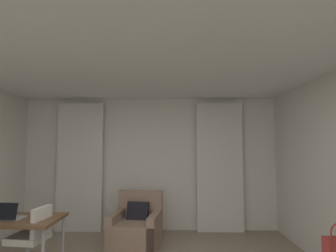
{
  "coord_description": "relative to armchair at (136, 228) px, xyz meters",
  "views": [
    {
      "loc": [
        0.43,
        -2.47,
        1.61
      ],
      "look_at": [
        0.38,
        1.52,
        1.93
      ],
      "focal_mm": 29.06,
      "sensor_mm": 36.0,
      "label": 1
    }
  ],
  "objects": [
    {
      "name": "desk",
      "position": [
        -1.55,
        -1.13,
        0.39
      ],
      "size": [
        1.44,
        0.68,
        0.73
      ],
      "color": "brown",
      "rests_on": "ground"
    },
    {
      "name": "wall_window",
      "position": [
        0.15,
        0.9,
        1.02
      ],
      "size": [
        5.12,
        0.06,
        2.6
      ],
      "color": "silver",
      "rests_on": "ground"
    },
    {
      "name": "laptop",
      "position": [
        -1.43,
        -1.2,
        0.49
      ],
      "size": [
        0.34,
        0.27,
        0.22
      ],
      "color": "#ADADB2",
      "rests_on": "desk"
    },
    {
      "name": "curtain_right_panel",
      "position": [
        1.52,
        0.77,
        0.97
      ],
      "size": [
        0.9,
        0.06,
        2.5
      ],
      "color": "silver",
      "rests_on": "ground"
    },
    {
      "name": "curtain_left_panel",
      "position": [
        -1.23,
        0.77,
        0.97
      ],
      "size": [
        0.9,
        0.06,
        2.5
      ],
      "color": "silver",
      "rests_on": "ground"
    },
    {
      "name": "desk_chair",
      "position": [
        -1.15,
        -1.16,
        0.11
      ],
      "size": [
        0.48,
        0.48,
        0.88
      ],
      "color": "gray",
      "rests_on": "ground"
    },
    {
      "name": "ceiling",
      "position": [
        0.15,
        -2.13,
        2.35
      ],
      "size": [
        5.12,
        6.12,
        0.06
      ],
      "primitive_type": "cube",
      "color": "white",
      "rests_on": "wall_left"
    },
    {
      "name": "armchair",
      "position": [
        0.0,
        0.0,
        0.0
      ],
      "size": [
        0.86,
        0.88,
        0.85
      ],
      "color": "#997A66",
      "rests_on": "ground"
    }
  ]
}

